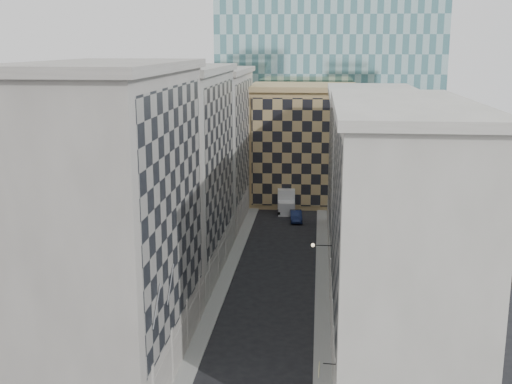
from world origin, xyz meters
The scene contains 14 objects.
sidewalk_west centered at (-5.25, 30.00, 0.07)m, with size 1.50×100.00×0.15m, color gray.
sidewalk_east centered at (5.25, 30.00, 0.07)m, with size 1.50×100.00×0.15m, color gray.
bldg_left_a centered at (-10.88, 11.00, 11.82)m, with size 10.80×22.80×23.70m.
bldg_left_b centered at (-10.88, 33.00, 11.32)m, with size 10.80×22.80×22.70m.
bldg_left_c centered at (-10.88, 55.00, 10.83)m, with size 10.80×22.80×21.70m.
bldg_right_a centered at (10.88, 15.00, 10.32)m, with size 10.80×26.80×20.70m.
bldg_right_b centered at (10.89, 42.00, 9.85)m, with size 10.80×28.80×19.70m.
tan_block centered at (2.00, 67.90, 9.44)m, with size 16.80×14.80×18.80m.
church_tower centered at (0.00, 82.00, 26.95)m, with size 7.20×7.20×51.50m.
flagpoles_left centered at (-5.90, 6.00, 8.00)m, with size 0.10×6.33×2.33m.
bracket_lamp centered at (4.38, 24.00, 6.20)m, with size 1.98×0.36×0.36m.
box_truck centered at (-0.25, 60.47, 1.52)m, with size 3.06×6.55×3.50m.
dark_car centered at (1.49, 54.71, 0.77)m, with size 1.63×4.68×1.54m, color #101A3D.
shop_sign centered at (4.95, 4.29, 3.83)m, with size 1.21×0.79×0.87m.
Camera 1 is at (4.56, -34.82, 24.85)m, focal length 45.00 mm.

